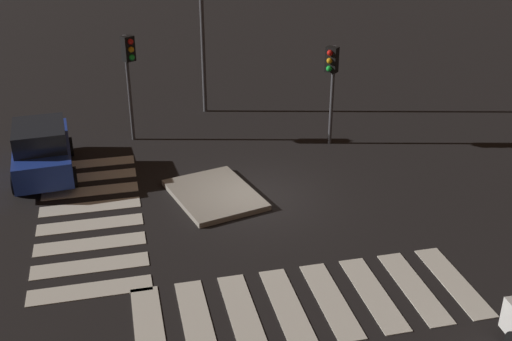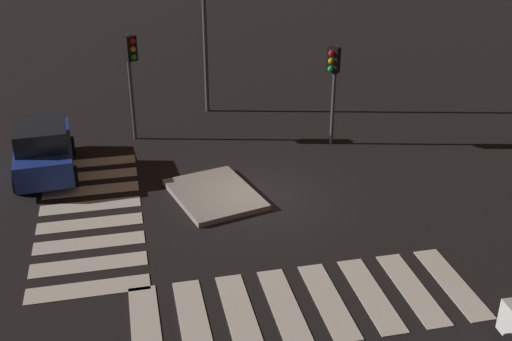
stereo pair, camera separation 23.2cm
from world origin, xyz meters
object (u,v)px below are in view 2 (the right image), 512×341
(car_blue, at_px, (43,149))
(traffic_light_west, at_px, (333,72))
(traffic_island, at_px, (214,194))
(traffic_light_south, at_px, (131,62))

(car_blue, distance_m, traffic_light_west, 10.96)
(traffic_island, xyz_separation_m, car_blue, (-3.13, -5.61, 0.87))
(traffic_island, relative_size, traffic_light_west, 0.98)
(traffic_light_south, bearing_deg, traffic_light_west, 42.16)
(traffic_light_west, bearing_deg, car_blue, -42.99)
(traffic_island, height_order, traffic_light_west, traffic_light_west)
(traffic_light_west, bearing_deg, traffic_island, -11.16)
(traffic_island, relative_size, car_blue, 0.84)
(car_blue, height_order, traffic_light_west, traffic_light_west)
(traffic_light_west, xyz_separation_m, traffic_light_south, (-2.18, -7.42, 0.23))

